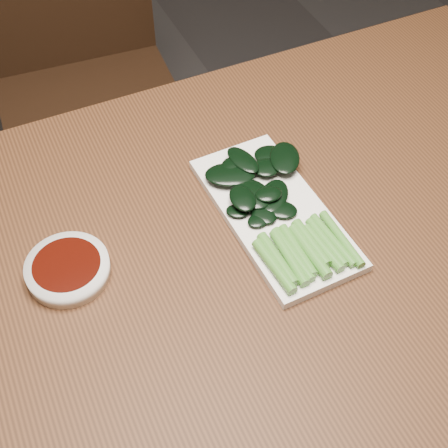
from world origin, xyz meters
TOP-DOWN VIEW (x-y plane):
  - table at (0.00, 0.00)m, footprint 1.40×0.80m
  - chair_far at (0.00, 0.85)m, footprint 0.48×0.48m
  - sauce_bowl at (-0.20, 0.06)m, footprint 0.11×0.11m
  - serving_plate at (0.10, 0.04)m, footprint 0.15×0.30m
  - gai_lan at (0.10, 0.03)m, footprint 0.17×0.28m

SIDE VIEW (x-z plane):
  - chair_far at x=0.00m, z-range 0.04..0.93m
  - table at x=0.00m, z-range 0.30..1.05m
  - serving_plate at x=0.10m, z-range 0.75..0.76m
  - sauce_bowl at x=-0.20m, z-range 0.75..0.78m
  - gai_lan at x=0.10m, z-range 0.76..0.78m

